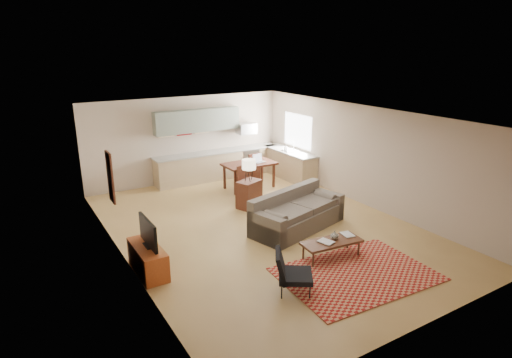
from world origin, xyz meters
TOP-DOWN VIEW (x-y plane):
  - room at (0.00, 0.00)m, footprint 9.00×9.00m
  - kitchen_counter_back at (0.90, 4.18)m, footprint 4.26×0.64m
  - kitchen_counter_right at (2.93, 3.00)m, footprint 0.64×2.26m
  - kitchen_range at (2.00, 4.18)m, footprint 0.62×0.62m
  - kitchen_microwave at (2.00, 4.20)m, footprint 0.62×0.40m
  - upper_cabinets at (0.30, 4.33)m, footprint 2.80×0.34m
  - window_right at (3.23, 3.00)m, footprint 0.02×1.40m
  - wall_art_left at (-3.21, 0.90)m, footprint 0.06×0.42m
  - triptych at (-0.10, 4.47)m, footprint 1.70×0.04m
  - rug at (0.36, -2.81)m, footprint 2.97×2.15m
  - sofa at (0.71, -0.46)m, footprint 2.76×1.73m
  - coffee_table at (0.40, -2.03)m, footprint 1.32×0.63m
  - book_a at (0.14, -2.05)m, footprint 0.38×0.42m
  - book_b at (0.76, -1.96)m, footprint 0.32×0.37m
  - vase at (0.50, -1.98)m, footprint 0.23×0.23m
  - armchair at (-0.99, -2.66)m, footprint 0.94×0.94m
  - tv_credenza at (-3.00, -0.64)m, footprint 0.46×1.19m
  - tv at (-2.96, -0.64)m, footprint 0.09×0.91m
  - console_table at (0.42, 1.35)m, footprint 0.76×0.64m
  - table_lamp at (0.42, 1.35)m, footprint 0.49×0.49m
  - dining_table at (1.27, 2.78)m, footprint 1.58×0.92m
  - dining_chair_near at (0.81, 2.10)m, footprint 0.51×0.53m
  - dining_chair_far at (1.73, 3.46)m, footprint 0.48×0.50m
  - laptop at (1.58, 2.68)m, footprint 0.37×0.30m
  - soap_bottle at (2.83, 3.08)m, footprint 0.12×0.12m

SIDE VIEW (x-z plane):
  - rug at x=0.36m, z-range 0.00..0.02m
  - coffee_table at x=0.40m, z-range 0.00..0.39m
  - tv_credenza at x=-3.00m, z-range 0.00..0.55m
  - console_table at x=0.42m, z-range 0.00..0.75m
  - armchair at x=-0.99m, z-range 0.00..0.77m
  - book_b at x=0.76m, z-range 0.38..0.40m
  - book_a at x=0.14m, z-range 0.38..0.41m
  - dining_table at x=1.27m, z-range 0.00..0.79m
  - sofa at x=0.71m, z-range 0.00..0.89m
  - kitchen_range at x=2.00m, z-range 0.00..0.90m
  - dining_chair_near at x=0.81m, z-range 0.00..0.91m
  - kitchen_counter_back at x=0.90m, z-range 0.00..0.92m
  - kitchen_counter_right at x=2.93m, z-range 0.00..0.92m
  - dining_chair_far at x=1.73m, z-range 0.00..0.93m
  - vase at x=0.50m, z-range 0.38..0.56m
  - tv at x=-2.96m, z-range 0.55..1.10m
  - laptop at x=1.58m, z-range 0.79..1.04m
  - soap_bottle at x=2.83m, z-range 0.92..1.11m
  - table_lamp at x=0.42m, z-range 0.75..1.35m
  - room at x=0.00m, z-range -3.15..5.85m
  - kitchen_microwave at x=2.00m, z-range 1.38..1.73m
  - window_right at x=3.23m, z-range 1.02..2.08m
  - wall_art_left at x=-3.21m, z-range 1.00..2.10m
  - triptych at x=-0.10m, z-range 1.50..2.00m
  - upper_cabinets at x=0.30m, z-range 1.60..2.30m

